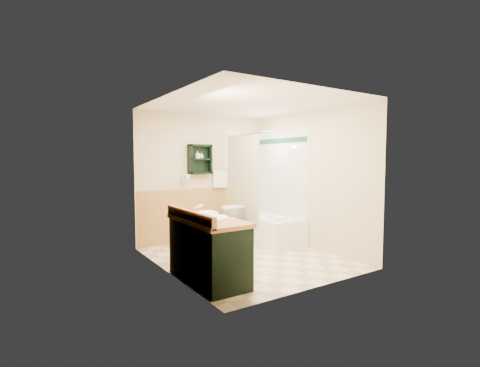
{
  "coord_description": "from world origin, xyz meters",
  "views": [
    {
      "loc": [
        -3.03,
        -4.43,
        1.55
      ],
      "look_at": [
        0.0,
        0.2,
        1.16
      ],
      "focal_mm": 26.0,
      "sensor_mm": 36.0,
      "label": 1
    }
  ],
  "objects_px": {
    "bathtub": "(266,229)",
    "soap_bottle_b": "(201,156)",
    "toilet": "(226,223)",
    "soap_bottle_a": "(197,157)",
    "wall_shelf": "(200,159)",
    "hair_dryer": "(185,178)",
    "vanity_book": "(176,206)",
    "vanity": "(208,250)"
  },
  "relations": [
    {
      "from": "bathtub",
      "to": "soap_bottle_b",
      "type": "xyz_separation_m",
      "value": [
        -1.0,
        0.69,
        1.36
      ]
    },
    {
      "from": "toilet",
      "to": "soap_bottle_a",
      "type": "relative_size",
      "value": 5.2
    },
    {
      "from": "wall_shelf",
      "to": "hair_dryer",
      "type": "xyz_separation_m",
      "value": [
        -0.3,
        0.02,
        -0.35
      ]
    },
    {
      "from": "hair_dryer",
      "to": "soap_bottle_b",
      "type": "relative_size",
      "value": 2.35
    },
    {
      "from": "soap_bottle_b",
      "to": "bathtub",
      "type": "bearing_deg",
      "value": -34.69
    },
    {
      "from": "wall_shelf",
      "to": "vanity_book",
      "type": "relative_size",
      "value": 2.7
    },
    {
      "from": "bathtub",
      "to": "soap_bottle_a",
      "type": "distance_m",
      "value": 1.86
    },
    {
      "from": "hair_dryer",
      "to": "vanity",
      "type": "bearing_deg",
      "value": -106.45
    },
    {
      "from": "vanity",
      "to": "soap_bottle_b",
      "type": "height_order",
      "value": "soap_bottle_b"
    },
    {
      "from": "vanity",
      "to": "hair_dryer",
      "type": "bearing_deg",
      "value": 73.55
    },
    {
      "from": "hair_dryer",
      "to": "soap_bottle_b",
      "type": "xyz_separation_m",
      "value": [
        0.33,
        -0.03,
        0.4
      ]
    },
    {
      "from": "vanity",
      "to": "toilet",
      "type": "bearing_deg",
      "value": 52.96
    },
    {
      "from": "wall_shelf",
      "to": "soap_bottle_b",
      "type": "relative_size",
      "value": 5.4
    },
    {
      "from": "bathtub",
      "to": "soap_bottle_b",
      "type": "distance_m",
      "value": 1.82
    },
    {
      "from": "hair_dryer",
      "to": "toilet",
      "type": "distance_m",
      "value": 1.13
    },
    {
      "from": "vanity_book",
      "to": "soap_bottle_a",
      "type": "xyz_separation_m",
      "value": [
        1.01,
        1.37,
        0.69
      ]
    },
    {
      "from": "bathtub",
      "to": "vanity_book",
      "type": "bearing_deg",
      "value": -161.95
    },
    {
      "from": "toilet",
      "to": "vanity_book",
      "type": "height_order",
      "value": "vanity_book"
    },
    {
      "from": "soap_bottle_a",
      "to": "vanity_book",
      "type": "bearing_deg",
      "value": -126.27
    },
    {
      "from": "vanity",
      "to": "bathtub",
      "type": "height_order",
      "value": "vanity"
    },
    {
      "from": "bathtub",
      "to": "toilet",
      "type": "xyz_separation_m",
      "value": [
        -0.68,
        0.35,
        0.11
      ]
    },
    {
      "from": "hair_dryer",
      "to": "vanity",
      "type": "xyz_separation_m",
      "value": [
        -0.59,
        -2.01,
        -0.8
      ]
    },
    {
      "from": "hair_dryer",
      "to": "soap_bottle_b",
      "type": "bearing_deg",
      "value": -5.24
    },
    {
      "from": "toilet",
      "to": "soap_bottle_a",
      "type": "xyz_separation_m",
      "value": [
        -0.4,
        0.34,
        1.24
      ]
    },
    {
      "from": "vanity",
      "to": "bathtub",
      "type": "relative_size",
      "value": 0.84
    },
    {
      "from": "bathtub",
      "to": "soap_bottle_a",
      "type": "height_order",
      "value": "soap_bottle_a"
    },
    {
      "from": "vanity",
      "to": "soap_bottle_b",
      "type": "bearing_deg",
      "value": 65.07
    },
    {
      "from": "wall_shelf",
      "to": "toilet",
      "type": "relative_size",
      "value": 0.76
    },
    {
      "from": "wall_shelf",
      "to": "vanity",
      "type": "xyz_separation_m",
      "value": [
        -0.89,
        -1.99,
        -1.15
      ]
    },
    {
      "from": "soap_bottle_a",
      "to": "soap_bottle_b",
      "type": "height_order",
      "value": "soap_bottle_b"
    },
    {
      "from": "hair_dryer",
      "to": "vanity",
      "type": "height_order",
      "value": "hair_dryer"
    },
    {
      "from": "toilet",
      "to": "soap_bottle_a",
      "type": "distance_m",
      "value": 1.35
    },
    {
      "from": "wall_shelf",
      "to": "vanity",
      "type": "bearing_deg",
      "value": -114.22
    },
    {
      "from": "wall_shelf",
      "to": "toilet",
      "type": "bearing_deg",
      "value": -44.46
    },
    {
      "from": "vanity",
      "to": "vanity_book",
      "type": "relative_size",
      "value": 6.21
    },
    {
      "from": "vanity_book",
      "to": "vanity",
      "type": "bearing_deg",
      "value": -91.81
    },
    {
      "from": "toilet",
      "to": "vanity_book",
      "type": "relative_size",
      "value": 3.57
    },
    {
      "from": "wall_shelf",
      "to": "bathtub",
      "type": "height_order",
      "value": "wall_shelf"
    },
    {
      "from": "bathtub",
      "to": "hair_dryer",
      "type": "bearing_deg",
      "value": 151.46
    },
    {
      "from": "wall_shelf",
      "to": "soap_bottle_a",
      "type": "relative_size",
      "value": 3.93
    },
    {
      "from": "bathtub",
      "to": "soap_bottle_b",
      "type": "bearing_deg",
      "value": 145.31
    },
    {
      "from": "soap_bottle_a",
      "to": "hair_dryer",
      "type": "bearing_deg",
      "value": 173.03
    }
  ]
}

